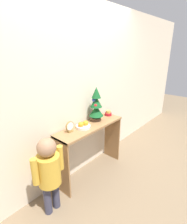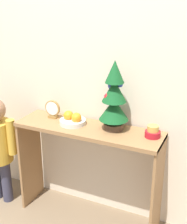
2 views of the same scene
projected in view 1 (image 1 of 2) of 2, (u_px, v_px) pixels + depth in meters
name	position (u px, v px, depth m)	size (l,w,h in m)	color
ground_plane	(99.00, 176.00, 2.69)	(12.00, 12.00, 0.00)	#7A664C
back_wall	(79.00, 94.00, 2.51)	(7.00, 0.05, 2.50)	beige
console_table	(90.00, 137.00, 2.59)	(1.14, 0.34, 0.82)	olive
mini_tree	(96.00, 105.00, 2.60)	(0.22, 0.22, 0.52)	#4C3828
fruit_bowl	(83.00, 126.00, 2.42)	(0.20, 0.20, 0.10)	silver
singing_bowl	(108.00, 113.00, 2.88)	(0.11, 0.11, 0.09)	#AD1923
desk_clock	(70.00, 127.00, 2.28)	(0.13, 0.04, 0.15)	olive
child_figure	(49.00, 169.00, 1.95)	(0.41, 0.26, 0.97)	#38384C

